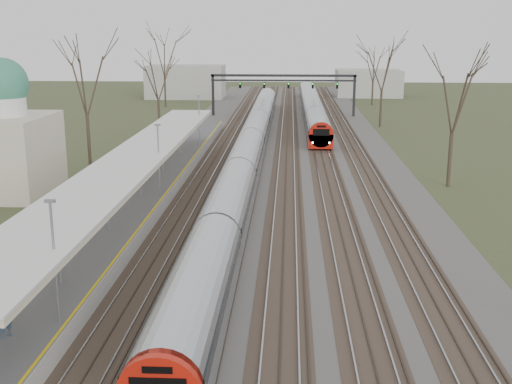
# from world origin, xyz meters

# --- Properties ---
(track_bed) EXTENTS (24.00, 160.00, 0.22)m
(track_bed) POSITION_xyz_m (0.26, 55.00, 0.06)
(track_bed) COLOR #474442
(track_bed) RESTS_ON ground
(platform) EXTENTS (3.50, 69.00, 1.00)m
(platform) POSITION_xyz_m (-9.05, 37.50, 0.50)
(platform) COLOR #9E9B93
(platform) RESTS_ON ground
(canopy) EXTENTS (4.10, 50.00, 3.11)m
(canopy) POSITION_xyz_m (-9.05, 32.99, 3.93)
(canopy) COLOR slate
(canopy) RESTS_ON platform
(signal_gantry) EXTENTS (21.00, 0.59, 6.08)m
(signal_gantry) POSITION_xyz_m (0.29, 84.99, 4.91)
(signal_gantry) COLOR black
(signal_gantry) RESTS_ON ground
(tree_west_far) EXTENTS (5.50, 5.50, 11.33)m
(tree_west_far) POSITION_xyz_m (-17.00, 48.00, 8.02)
(tree_west_far) COLOR #2D231C
(tree_west_far) RESTS_ON ground
(tree_east_far) EXTENTS (5.00, 5.00, 10.30)m
(tree_east_far) POSITION_xyz_m (14.00, 42.00, 7.29)
(tree_east_far) COLOR #2D231C
(tree_east_far) RESTS_ON ground
(train_near) EXTENTS (2.62, 90.21, 3.05)m
(train_near) POSITION_xyz_m (-2.50, 52.73, 1.48)
(train_near) COLOR #979AA0
(train_near) RESTS_ON ground
(train_far) EXTENTS (2.62, 60.21, 3.05)m
(train_far) POSITION_xyz_m (4.50, 86.79, 1.48)
(train_far) COLOR #979AA0
(train_far) RESTS_ON ground
(passenger) EXTENTS (0.63, 0.76, 1.78)m
(passenger) POSITION_xyz_m (-9.25, 12.73, 1.89)
(passenger) COLOR #2E4059
(passenger) RESTS_ON platform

